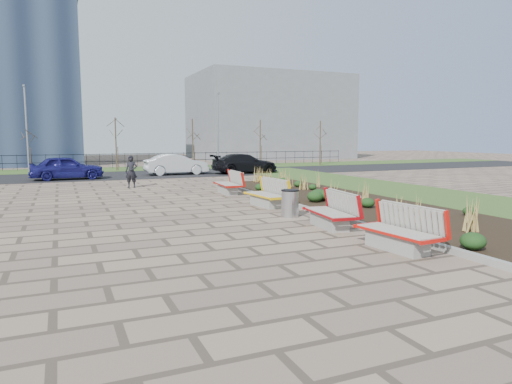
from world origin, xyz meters
name	(u,v)px	position (x,y,z in m)	size (l,w,h in m)	color
ground	(248,247)	(0.00, 0.00, 0.00)	(120.00, 120.00, 0.00)	#836D5A
planting_bed	(348,202)	(6.25, 5.00, 0.05)	(4.50, 18.00, 0.10)	black
planting_curb	(295,205)	(3.92, 5.00, 0.07)	(0.16, 18.00, 0.15)	gray
grass_verge_near	(440,197)	(11.00, 5.00, 0.02)	(5.00, 38.00, 0.04)	#33511E
grass_verge_far	(115,169)	(0.00, 28.00, 0.02)	(80.00, 5.00, 0.04)	#33511E
road	(125,175)	(0.00, 22.00, 0.01)	(80.00, 7.00, 0.02)	black
bench_a	(397,229)	(3.00, -1.63, 0.50)	(0.90, 2.10, 1.00)	red
bench_b	(329,210)	(3.00, 1.22, 0.50)	(0.90, 2.10, 1.00)	#AA0B11
bench_c	(266,193)	(3.00, 5.59, 0.50)	(0.90, 2.10, 1.00)	yellow
bench_d	(227,183)	(3.00, 9.78, 0.50)	(0.90, 2.10, 1.00)	#B3120B
litter_bin	(290,204)	(2.79, 3.21, 0.43)	(0.56, 0.56, 0.87)	#B2B2B7
pedestrian	(131,172)	(-0.65, 14.09, 0.82)	(0.60, 0.39, 1.64)	black
car_blue	(67,168)	(-3.60, 20.06, 0.74)	(1.69, 4.21, 1.43)	navy
car_silver	(176,164)	(3.33, 21.05, 0.72)	(1.49, 4.27, 1.41)	#B9BDC2
car_black	(245,163)	(8.09, 20.34, 0.71)	(1.92, 4.73, 1.37)	black
tree_b	(28,145)	(-6.00, 26.50, 2.04)	(1.40, 1.40, 4.00)	#4C3D2D
tree_c	(116,144)	(0.00, 26.50, 2.04)	(1.40, 1.40, 4.00)	#4C3D2D
tree_d	(193,144)	(6.00, 26.50, 2.04)	(1.40, 1.40, 4.00)	#4C3D2D
tree_e	(260,143)	(12.00, 26.50, 2.04)	(1.40, 1.40, 4.00)	#4C3D2D
tree_f	(320,143)	(18.00, 26.50, 2.04)	(1.40, 1.40, 4.00)	#4C3D2D
lamp_west	(27,130)	(-6.00, 26.00, 3.04)	(0.24, 0.60, 6.00)	gray
lamp_east	(218,131)	(8.00, 26.00, 3.04)	(0.24, 0.60, 6.00)	gray
railing_fence	(112,161)	(0.00, 29.50, 0.64)	(44.00, 0.10, 1.20)	black
building_grey	(269,117)	(20.00, 42.00, 5.00)	(18.00, 12.00, 10.00)	slate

